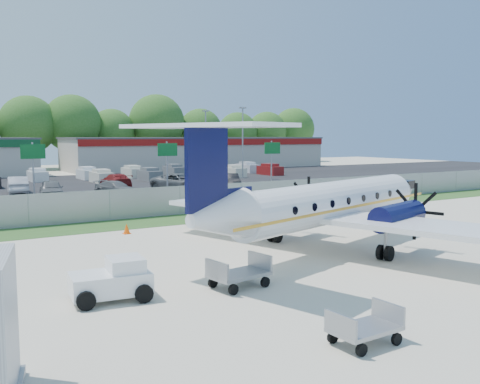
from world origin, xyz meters
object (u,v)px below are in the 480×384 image
baggage_cart_near (239,273)px  baggage_cart_far (365,327)px  pushback_tug (114,280)px  aircraft (327,203)px

baggage_cart_near → baggage_cart_far: bearing=-89.5°
pushback_tug → baggage_cart_near: pushback_tug is taller
baggage_cart_far → pushback_tug: bearing=121.0°
aircraft → pushback_tug: aircraft is taller
aircraft → pushback_tug: bearing=-168.8°
pushback_tug → baggage_cart_far: 8.48m
pushback_tug → baggage_cart_far: bearing=-59.0°
baggage_cart_near → baggage_cart_far: size_ratio=1.21×
aircraft → baggage_cart_near: size_ratio=8.39×
aircraft → pushback_tug: size_ratio=7.03×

